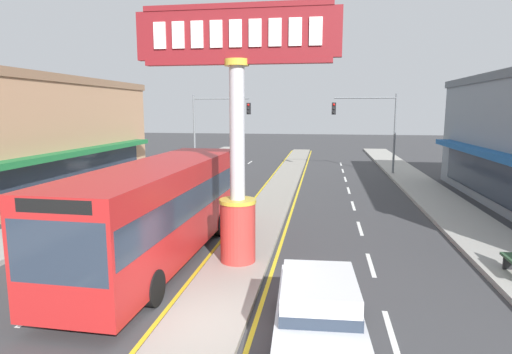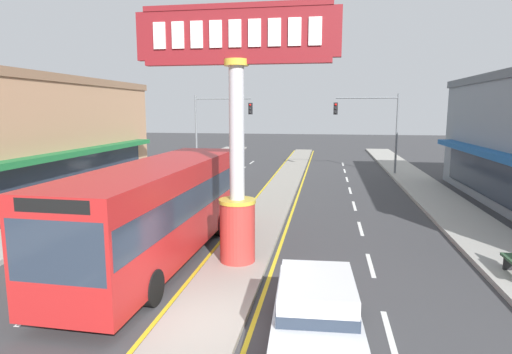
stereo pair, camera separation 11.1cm
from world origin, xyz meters
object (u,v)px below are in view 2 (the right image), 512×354
district_sign (237,131)px  bus_near_right_lane (162,204)px  storefront_left (8,137)px  sedan_far_right_lane (316,309)px  traffic_light_left_side (216,119)px  traffic_light_right_side (373,120)px  sedan_near_left_lane (217,163)px

district_sign → bus_near_right_lane: (-2.64, 0.25, -2.50)m
bus_near_right_lane → storefront_left: bearing=145.4°
district_sign → sedan_far_right_lane: district_sign is taller
traffic_light_left_side → bus_near_right_lane: (3.58, -21.08, -2.38)m
storefront_left → bus_near_right_lane: (12.91, -8.91, -1.59)m
district_sign → traffic_light_right_side: (6.22, 20.73, -0.12)m
storefront_left → traffic_light_left_side: storefront_left is taller
storefront_left → traffic_light_right_side: (21.77, 11.57, 0.78)m
sedan_near_left_lane → storefront_left: bearing=-131.1°
traffic_light_right_side → bus_near_right_lane: traffic_light_right_side is taller
district_sign → sedan_near_left_lane: district_sign is taller
storefront_left → traffic_light_right_side: 24.67m
traffic_light_left_side → sedan_far_right_lane: (8.86, -25.72, -3.46)m
sedan_near_left_lane → traffic_light_right_side: bearing=2.6°
bus_near_right_lane → sedan_far_right_lane: bearing=-41.3°
bus_near_right_lane → sedan_near_left_lane: size_ratio=2.59×
storefront_left → bus_near_right_lane: size_ratio=1.80×
traffic_light_left_side → sedan_far_right_lane: traffic_light_left_side is taller
traffic_light_right_side → bus_near_right_lane: (-8.86, -20.47, -2.38)m
sedan_near_left_lane → sedan_far_right_lane: bearing=-70.7°
district_sign → bus_near_right_lane: district_sign is taller
traffic_light_right_side → sedan_near_left_lane: 12.65m
sedan_far_right_lane → storefront_left: bearing=143.3°
bus_near_right_lane → sedan_far_right_lane: bus_near_right_lane is taller
traffic_light_right_side → sedan_near_left_lane: bearing=-177.4°
traffic_light_left_side → sedan_near_left_lane: bearing=-76.1°
district_sign → bus_near_right_lane: size_ratio=0.71×
district_sign → sedan_near_left_lane: (-5.94, 20.17, -3.58)m
traffic_light_left_side → bus_near_right_lane: bearing=-80.3°
sedan_near_left_lane → bus_near_right_lane: bearing=-80.6°
sedan_near_left_lane → district_sign: bearing=-73.6°
traffic_light_right_side → bus_near_right_lane: 22.44m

